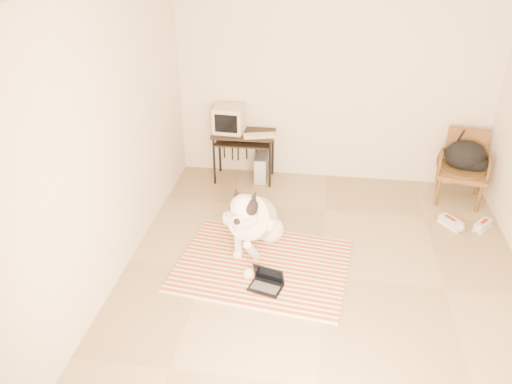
% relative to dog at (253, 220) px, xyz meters
% --- Properties ---
extents(floor, '(4.50, 4.50, 0.00)m').
position_rel_dog_xyz_m(floor, '(0.76, -0.41, -0.35)').
color(floor, '#947F5B').
rests_on(floor, ground).
extents(wall_back, '(4.50, 0.00, 4.50)m').
position_rel_dog_xyz_m(wall_back, '(0.76, 1.84, 1.00)').
color(wall_back, beige).
rests_on(wall_back, floor).
extents(wall_front, '(4.50, 0.00, 4.50)m').
position_rel_dog_xyz_m(wall_front, '(0.76, -2.66, 1.00)').
color(wall_front, beige).
rests_on(wall_front, floor).
extents(wall_left, '(0.00, 4.50, 4.50)m').
position_rel_dog_xyz_m(wall_left, '(-1.24, -0.41, 1.00)').
color(wall_left, beige).
rests_on(wall_left, floor).
extents(rug, '(1.85, 1.50, 0.02)m').
position_rel_dog_xyz_m(rug, '(0.14, -0.31, -0.34)').
color(rug, red).
rests_on(rug, floor).
extents(dog, '(0.58, 1.21, 0.87)m').
position_rel_dog_xyz_m(dog, '(0.00, 0.00, 0.00)').
color(dog, white).
rests_on(dog, rug).
extents(laptop, '(0.36, 0.30, 0.22)m').
position_rel_dog_xyz_m(laptop, '(0.23, -0.64, -0.27)').
color(laptop, black).
rests_on(laptop, rug).
extents(computer_desk, '(0.81, 0.46, 0.67)m').
position_rel_dog_xyz_m(computer_desk, '(-0.35, 1.57, 0.23)').
color(computer_desk, black).
rests_on(computer_desk, floor).
extents(crt_monitor, '(0.39, 0.38, 0.33)m').
position_rel_dog_xyz_m(crt_monitor, '(-0.55, 1.62, 0.49)').
color(crt_monitor, beige).
rests_on(crt_monitor, computer_desk).
extents(desk_keyboard, '(0.44, 0.25, 0.03)m').
position_rel_dog_xyz_m(desk_keyboard, '(-0.14, 1.49, 0.34)').
color(desk_keyboard, beige).
rests_on(desk_keyboard, computer_desk).
extents(pc_tower, '(0.17, 0.39, 0.36)m').
position_rel_dog_xyz_m(pc_tower, '(-0.12, 1.60, -0.17)').
color(pc_tower, '#454547').
rests_on(pc_tower, floor).
extents(rattan_chair, '(0.67, 0.66, 0.86)m').
position_rel_dog_xyz_m(rattan_chair, '(2.40, 1.45, 0.09)').
color(rattan_chair, brown).
rests_on(rattan_chair, floor).
extents(backpack, '(0.52, 0.41, 0.37)m').
position_rel_dog_xyz_m(backpack, '(2.43, 1.46, 0.22)').
color(backpack, black).
rests_on(backpack, rattan_chair).
extents(sneaker_left, '(0.27, 0.30, 0.10)m').
position_rel_dog_xyz_m(sneaker_left, '(2.20, 0.74, -0.30)').
color(sneaker_left, silver).
rests_on(sneaker_left, floor).
extents(sneaker_right, '(0.26, 0.28, 0.10)m').
position_rel_dog_xyz_m(sneaker_right, '(2.55, 0.73, -0.30)').
color(sneaker_right, silver).
rests_on(sneaker_right, floor).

